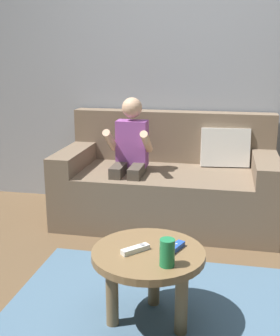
{
  "coord_description": "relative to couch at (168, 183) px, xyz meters",
  "views": [
    {
      "loc": [
        0.22,
        -1.79,
        1.26
      ],
      "look_at": [
        -0.28,
        0.65,
        0.59
      ],
      "focal_mm": 45.36,
      "sensor_mm": 36.0,
      "label": 1
    }
  ],
  "objects": [
    {
      "name": "wall_back",
      "position": [
        0.2,
        0.39,
        0.96
      ],
      "size": [
        4.63,
        0.05,
        2.5
      ],
      "primitive_type": "cube",
      "color": "#999EA8",
      "rests_on": "ground"
    },
    {
      "name": "area_rug",
      "position": [
        0.09,
        -1.35,
        -0.29
      ],
      "size": [
        1.48,
        1.34,
        0.01
      ],
      "primitive_type": "cube",
      "color": "slate",
      "rests_on": "ground"
    },
    {
      "name": "game_remote_blue_center",
      "position": [
        0.21,
        -1.33,
        0.1
      ],
      "size": [
        0.09,
        0.14,
        0.03
      ],
      "color": "blue",
      "rests_on": "coffee_table"
    },
    {
      "name": "coffee_table",
      "position": [
        0.09,
        -1.35,
        0.02
      ],
      "size": [
        0.53,
        0.53,
        0.38
      ],
      "color": "brown",
      "rests_on": "ground"
    },
    {
      "name": "person_seated_on_couch",
      "position": [
        -0.26,
        -0.18,
        0.26
      ],
      "size": [
        0.32,
        0.39,
        0.95
      ],
      "color": "#4C4238",
      "rests_on": "ground"
    },
    {
      "name": "soda_can",
      "position": [
        0.19,
        -1.48,
        0.15
      ],
      "size": [
        0.07,
        0.07,
        0.12
      ],
      "primitive_type": "cylinder",
      "color": "#1E7F47",
      "rests_on": "coffee_table"
    },
    {
      "name": "game_remote_white_near_edge",
      "position": [
        0.04,
        -1.38,
        0.1
      ],
      "size": [
        0.12,
        0.13,
        0.03
      ],
      "color": "white",
      "rests_on": "coffee_table"
    },
    {
      "name": "couch",
      "position": [
        0.0,
        0.0,
        0.0
      ],
      "size": [
        1.62,
        0.8,
        0.81
      ],
      "color": "#75604C",
      "rests_on": "ground"
    },
    {
      "name": "ground_plane",
      "position": [
        0.2,
        -1.33,
        -0.29
      ],
      "size": [
        9.26,
        9.26,
        0.0
      ],
      "primitive_type": "plane",
      "color": "brown"
    }
  ]
}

